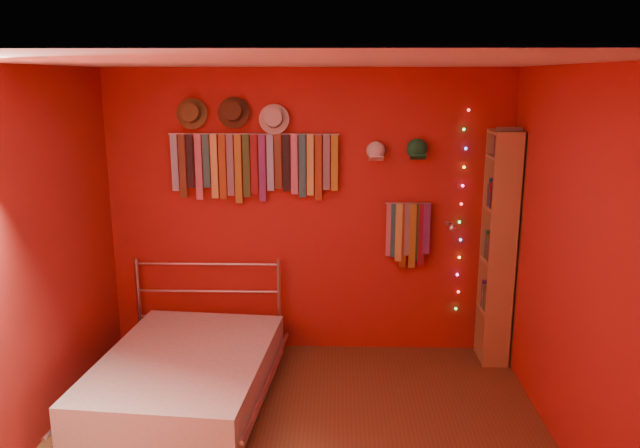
# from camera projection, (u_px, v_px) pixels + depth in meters

# --- Properties ---
(back_wall) EXTENTS (3.50, 0.02, 2.50)m
(back_wall) POSITION_uv_depth(u_px,v_px,m) (308.00, 214.00, 5.46)
(back_wall) COLOR maroon
(back_wall) RESTS_ON ground
(right_wall) EXTENTS (0.02, 3.50, 2.50)m
(right_wall) POSITION_uv_depth(u_px,v_px,m) (588.00, 279.00, 3.71)
(right_wall) COLOR maroon
(right_wall) RESTS_ON ground
(left_wall) EXTENTS (0.02, 3.50, 2.50)m
(left_wall) POSITION_uv_depth(u_px,v_px,m) (9.00, 273.00, 3.81)
(left_wall) COLOR maroon
(left_wall) RESTS_ON ground
(ceiling) EXTENTS (3.50, 3.50, 0.02)m
(ceiling) POSITION_uv_depth(u_px,v_px,m) (292.00, 62.00, 3.47)
(ceiling) COLOR white
(ceiling) RESTS_ON back_wall
(tie_rack) EXTENTS (1.45, 0.03, 0.60)m
(tie_rack) POSITION_uv_depth(u_px,v_px,m) (254.00, 163.00, 5.31)
(tie_rack) COLOR #B8B8BD
(tie_rack) RESTS_ON back_wall
(small_tie_rack) EXTENTS (0.40, 0.03, 0.58)m
(small_tie_rack) POSITION_uv_depth(u_px,v_px,m) (408.00, 232.00, 5.40)
(small_tie_rack) COLOR #B8B8BD
(small_tie_rack) RESTS_ON back_wall
(fedora_olive) EXTENTS (0.26, 0.14, 0.26)m
(fedora_olive) POSITION_uv_depth(u_px,v_px,m) (191.00, 113.00, 5.20)
(fedora_olive) COLOR brown
(fedora_olive) RESTS_ON back_wall
(fedora_brown) EXTENTS (0.27, 0.14, 0.26)m
(fedora_brown) POSITION_uv_depth(u_px,v_px,m) (233.00, 112.00, 5.18)
(fedora_brown) COLOR #462C19
(fedora_brown) RESTS_ON back_wall
(fedora_white) EXTENTS (0.26, 0.14, 0.25)m
(fedora_white) POSITION_uv_depth(u_px,v_px,m) (274.00, 119.00, 5.19)
(fedora_white) COLOR beige
(fedora_white) RESTS_ON back_wall
(cap_white) EXTENTS (0.17, 0.21, 0.17)m
(cap_white) POSITION_uv_depth(u_px,v_px,m) (376.00, 151.00, 5.26)
(cap_white) COLOR white
(cap_white) RESTS_ON back_wall
(cap_green) EXTENTS (0.18, 0.22, 0.18)m
(cap_green) POSITION_uv_depth(u_px,v_px,m) (417.00, 149.00, 5.25)
(cap_green) COLOR #176A38
(cap_green) RESTS_ON back_wall
(fairy_lights) EXTENTS (0.05, 0.02, 1.78)m
(fairy_lights) POSITION_uv_depth(u_px,v_px,m) (461.00, 213.00, 5.38)
(fairy_lights) COLOR #FF3333
(fairy_lights) RESTS_ON back_wall
(reading_lamp) EXTENTS (0.07, 0.30, 0.09)m
(reading_lamp) POSITION_uv_depth(u_px,v_px,m) (452.00, 227.00, 5.21)
(reading_lamp) COLOR #B8B8BD
(reading_lamp) RESTS_ON back_wall
(bookshelf) EXTENTS (0.25, 0.34, 2.00)m
(bookshelf) POSITION_uv_depth(u_px,v_px,m) (503.00, 247.00, 5.25)
(bookshelf) COLOR #A7804B
(bookshelf) RESTS_ON ground
(bed) EXTENTS (1.44, 1.83, 0.86)m
(bed) POSITION_uv_depth(u_px,v_px,m) (186.00, 375.00, 4.75)
(bed) COLOR #B8B8BD
(bed) RESTS_ON ground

